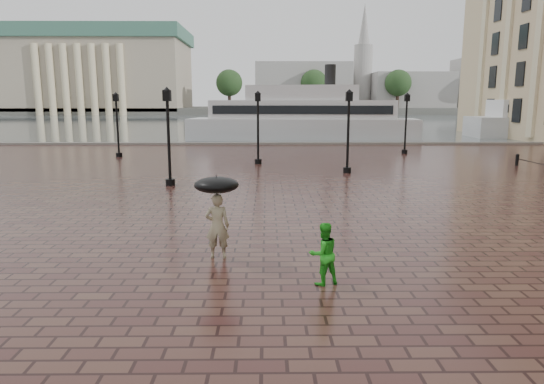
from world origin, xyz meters
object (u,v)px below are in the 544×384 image
(adult_pedestrian, at_px, (217,226))
(child_pedestrian, at_px, (323,254))
(ferry_near, at_px, (302,118))
(street_lamps, at_px, (264,127))

(adult_pedestrian, xyz_separation_m, child_pedestrian, (2.45, -1.81, -0.15))
(child_pedestrian, distance_m, ferry_near, 39.73)
(adult_pedestrian, height_order, ferry_near, ferry_near)
(adult_pedestrian, bearing_deg, street_lamps, -94.20)
(adult_pedestrian, bearing_deg, child_pedestrian, 142.67)
(street_lamps, bearing_deg, adult_pedestrian, -93.37)
(adult_pedestrian, bearing_deg, ferry_near, -98.10)
(street_lamps, xyz_separation_m, adult_pedestrian, (-1.08, -18.42, -1.50))
(child_pedestrian, bearing_deg, street_lamps, -107.78)
(street_lamps, height_order, ferry_near, ferry_near)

